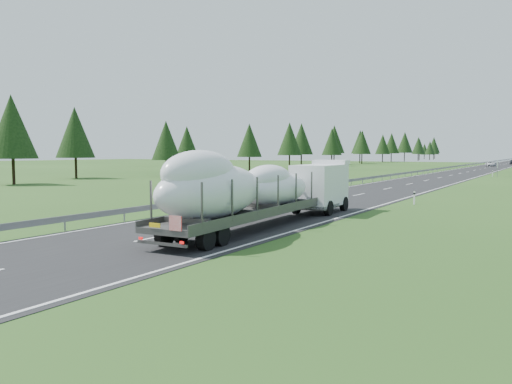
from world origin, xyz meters
The scene contains 6 objects.
road_surface centered at (0.00, 100.00, 0.01)m, with size 10.00×400.00×0.02m, color black.
guardrail centered at (-5.30, 99.94, 0.60)m, with size 0.10×400.00×0.76m.
highway_sign centered at (7.20, 80.00, 1.81)m, with size 0.08×0.90×2.60m.
tree_line_left centered at (-42.47, 133.76, 7.04)m, with size 14.79×328.39×12.53m.
boat_truck centered at (2.49, 14.18, 2.06)m, with size 3.34×18.38×4.03m.
distant_van centered at (-0.84, 144.25, 0.70)m, with size 2.32×5.03×1.40m, color silver.
Camera 1 is at (15.84, -8.14, 3.94)m, focal length 35.00 mm.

